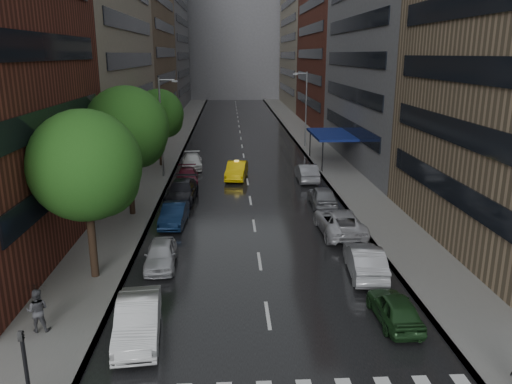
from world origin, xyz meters
TOP-DOWN VIEW (x-y plane):
  - ground at (0.00, 0.00)m, footprint 220.00×220.00m
  - road at (0.00, 50.00)m, footprint 14.00×140.00m
  - sidewalk_left at (-9.00, 50.00)m, footprint 4.00×140.00m
  - sidewalk_right at (9.00, 50.00)m, footprint 4.00×140.00m
  - buildings_left at (-15.00, 58.79)m, footprint 8.00×108.00m
  - buildings_right at (15.00, 56.70)m, footprint 8.05×109.10m
  - building_far at (0.00, 118.00)m, footprint 40.00×14.00m
  - tree_near at (-8.60, 8.25)m, footprint 5.47×5.47m
  - tree_mid at (-8.60, 18.70)m, footprint 5.76×5.76m
  - tree_far at (-8.60, 34.87)m, footprint 4.94×4.94m
  - taxi at (-0.96, 29.19)m, footprint 2.32×5.04m
  - parked_cars_left at (-5.40, 19.62)m, footprint 2.54×36.40m
  - parked_cars_right at (5.40, 15.44)m, footprint 2.72×29.38m
  - ped_black_umbrella at (-9.55, 3.01)m, footprint 0.96×0.98m
  - traffic_light at (-7.60, -2.87)m, footprint 0.18×0.15m
  - street_lamp_left at (-7.72, 30.00)m, footprint 1.74×0.22m
  - street_lamp_right at (7.72, 45.00)m, footprint 1.74×0.22m
  - awning at (8.98, 35.00)m, footprint 4.00×8.00m

SIDE VIEW (x-z plane):
  - ground at x=0.00m, z-range 0.00..0.00m
  - road at x=0.00m, z-range 0.00..0.01m
  - sidewalk_left at x=-9.00m, z-range 0.00..0.15m
  - sidewalk_right at x=9.00m, z-range 0.00..0.15m
  - parked_cars_left at x=-5.40m, z-range -0.06..1.54m
  - parked_cars_right at x=5.40m, z-range -0.02..1.56m
  - taxi at x=-0.96m, z-range 0.00..1.60m
  - ped_black_umbrella at x=-9.55m, z-range 0.33..2.42m
  - traffic_light at x=-7.60m, z-range 0.50..3.95m
  - awning at x=8.98m, z-range 1.57..4.70m
  - street_lamp_left at x=-7.72m, z-range 0.39..9.39m
  - street_lamp_right at x=7.72m, z-range 0.39..9.39m
  - tree_far at x=-8.60m, z-range 1.45..9.33m
  - tree_near at x=-8.60m, z-range 1.61..10.32m
  - tree_mid at x=-8.60m, z-range 1.69..10.87m
  - buildings_right at x=15.00m, z-range -2.97..33.03m
  - buildings_left at x=-15.00m, z-range -3.01..34.99m
  - building_far at x=0.00m, z-range 0.00..32.00m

